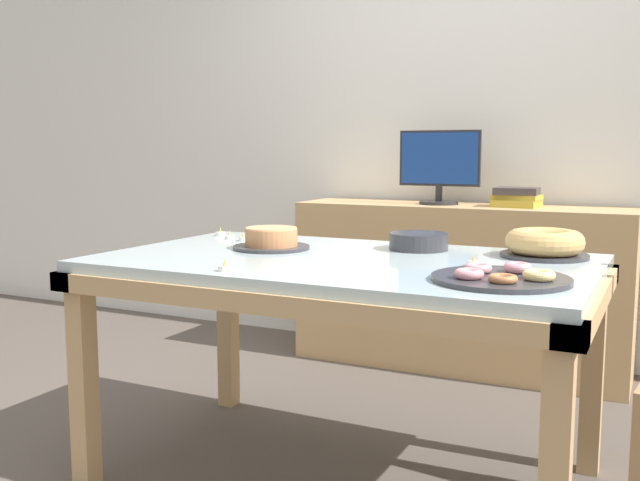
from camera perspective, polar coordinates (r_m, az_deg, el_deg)
ground_plane at (r=2.58m, az=1.84°, el=-18.44°), size 12.00×12.00×0.00m
wall_back at (r=3.98m, az=12.52°, el=9.66°), size 8.00×0.10×2.60m
dining_table at (r=2.37m, az=1.90°, el=-3.52°), size 1.63×0.98×0.77m
sideboard at (r=3.75m, az=11.05°, el=-3.63°), size 1.68×0.44×0.84m
computer_monitor at (r=3.72m, az=9.53°, el=5.79°), size 0.42×0.20×0.38m
book_stack at (r=3.63m, az=15.45°, el=3.34°), size 0.23×0.19×0.10m
cake_chocolate_round at (r=2.56m, az=-3.91°, el=0.07°), size 0.28×0.28×0.08m
cake_golden_bundt at (r=2.47m, az=17.53°, el=-0.26°), size 0.29×0.29×0.09m
pastry_platter at (r=1.99m, az=14.32°, el=-2.84°), size 0.38×0.38×0.04m
plate_stack at (r=2.56m, az=7.90°, el=-0.06°), size 0.21×0.21×0.06m
tealight_centre at (r=2.81m, az=-6.16°, el=0.18°), size 0.04×0.04×0.04m
tealight_left_edge at (r=2.98m, az=-7.97°, el=0.57°), size 0.04×0.04×0.04m
tealight_near_front at (r=2.23m, az=12.17°, el=-1.75°), size 0.04×0.04×0.04m
tealight_right_edge at (r=2.87m, az=-7.24°, el=0.31°), size 0.04×0.04×0.04m
tealight_near_cakes at (r=2.11m, az=-7.63°, el=-2.17°), size 0.04×0.04×0.04m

